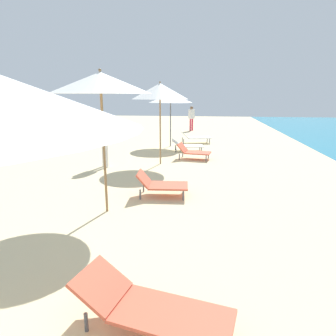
{
  "coord_description": "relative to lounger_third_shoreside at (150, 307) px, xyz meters",
  "views": [
    {
      "loc": [
        2.12,
        6.68,
        2.33
      ],
      "look_at": [
        1.38,
        12.39,
        0.91
      ],
      "focal_mm": 31.73,
      "sensor_mm": 36.0,
      "label": 1
    }
  ],
  "objects": [
    {
      "name": "lounger_fifth_shoreside",
      "position": [
        0.04,
        8.34,
        0.02
      ],
      "size": [
        1.28,
        0.82,
        0.58
      ],
      "rotation": [
        0.0,
        0.0,
        -0.16
      ],
      "color": "#D8593F",
      "rests_on": "ground"
    },
    {
      "name": "lounger_fourth_shoreside",
      "position": [
        -0.51,
        4.09,
        0.03
      ],
      "size": [
        1.22,
        0.74,
        0.59
      ],
      "rotation": [
        0.0,
        0.0,
        0.07
      ],
      "color": "#D8593F",
      "rests_on": "ground"
    },
    {
      "name": "person_walking_mid",
      "position": [
        -2.79,
        6.75,
        0.8
      ],
      "size": [
        0.42,
        0.4,
        1.75
      ],
      "rotation": [
        0.0,
        0.0,
        4.05
      ],
      "color": "silver",
      "rests_on": "ground"
    },
    {
      "name": "person_walking_near",
      "position": [
        -0.5,
        17.36,
        0.7
      ],
      "size": [
        0.41,
        0.41,
        1.6
      ],
      "rotation": [
        0.0,
        0.0,
        5.45
      ],
      "color": "#D8334C",
      "rests_on": "ground"
    },
    {
      "name": "umbrella_fourth",
      "position": [
        -1.47,
        3.01,
        2.27
      ],
      "size": [
        1.91,
        1.91,
        2.8
      ],
      "color": "olive",
      "rests_on": "ground"
    },
    {
      "name": "lounger_third_shoreside",
      "position": [
        0.0,
        0.0,
        0.0
      ],
      "size": [
        1.7,
        0.92,
        0.54
      ],
      "rotation": [
        0.0,
        0.0,
        -0.22
      ],
      "color": "#D8593F",
      "rests_on": "ground"
    },
    {
      "name": "lounger_farthest_shoreside",
      "position": [
        -0.05,
        12.09,
        0.05
      ],
      "size": [
        1.61,
        0.94,
        0.62
      ],
      "rotation": [
        0.0,
        0.0,
        0.21
      ],
      "color": "white",
      "rests_on": "ground"
    },
    {
      "name": "lounger_farthest_inland",
      "position": [
        -0.29,
        9.93,
        -0.01
      ],
      "size": [
        1.41,
        0.85,
        0.5
      ],
      "rotation": [
        0.0,
        0.0,
        0.14
      ],
      "color": "white",
      "rests_on": "ground"
    },
    {
      "name": "umbrella_farthest",
      "position": [
        -1.13,
        11.05,
        1.9
      ],
      "size": [
        1.96,
        1.96,
        2.41
      ],
      "color": "#4C4C51",
      "rests_on": "ground"
    },
    {
      "name": "umbrella_fifth",
      "position": [
        -1.04,
        7.4,
        2.17
      ],
      "size": [
        1.86,
        1.86,
        2.75
      ],
      "color": "olive",
      "rests_on": "ground"
    }
  ]
}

